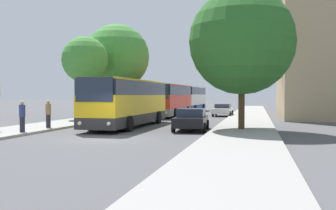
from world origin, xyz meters
name	(u,v)px	position (x,y,z in m)	size (l,w,h in m)	color
ground_plane	(105,139)	(0.00, 0.00, 0.00)	(300.00, 300.00, 0.00)	#4C4C4F
sidewalk_right	(240,141)	(7.00, 0.00, 0.07)	(4.00, 120.00, 0.15)	gray
bus_front	(128,102)	(-1.31, 7.73, 1.81)	(2.98, 12.17, 3.39)	#2D2D2D
bus_middle	(170,100)	(-1.33, 21.82, 1.81)	(3.00, 11.16, 3.39)	gray
bus_rear	(190,98)	(-1.28, 34.72, 1.85)	(3.11, 11.07, 3.46)	#2D519E
parked_car_right_near	(191,119)	(3.64, 5.78, 0.75)	(2.29, 4.67, 1.43)	black
parked_car_right_far	(223,110)	(4.19, 23.52, 0.71)	(2.10, 4.06, 1.33)	silver
pedestrian_waiting_near	(48,114)	(-5.73, 4.23, 1.08)	(0.36, 0.36, 1.83)	#23232D
pedestrian_walking_back	(22,116)	(-5.71, 1.23, 1.08)	(0.36, 0.36, 1.83)	#23232D
tree_left_near	(85,60)	(-7.48, 13.83, 5.51)	(4.22, 4.22, 7.50)	#513D23
tree_left_far	(117,57)	(-6.29, 18.94, 6.26)	(6.65, 6.65, 9.44)	#47331E
tree_right_near	(242,42)	(6.85, 5.98, 5.70)	(6.73, 6.73, 8.92)	#47331E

